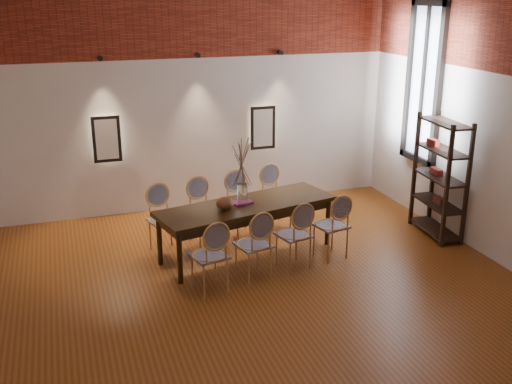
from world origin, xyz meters
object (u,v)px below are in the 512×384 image
object	(u,v)px
chair_near_a	(209,255)
chair_near_b	(253,245)
chair_far_b	(204,212)
chair_far_a	(164,220)
vase	(242,194)
bowl	(225,203)
chair_far_c	(242,205)
chair_near_d	(331,225)
chair_near_c	(294,235)
book	(242,203)
dining_table	(247,229)
chair_far_d	(276,197)
shelving_rack	(440,177)

from	to	relation	value
chair_near_a	chair_near_b	world-z (taller)	same
chair_near_b	chair_far_b	bearing A→B (deg)	90.00
chair_far_a	vase	xyz separation A→B (m)	(1.00, -0.47, 0.43)
bowl	vase	bearing A→B (deg)	22.78
chair_far_a	chair_far_c	world-z (taller)	same
chair_near_d	chair_far_c	world-z (taller)	same
chair_near_c	book	bearing A→B (deg)	116.79
chair_near_c	chair_far_c	bearing A→B (deg)	90.00
chair_near_d	chair_far_b	world-z (taller)	same
chair_near_d	book	size ratio (longest dim) A/B	3.62
dining_table	chair_far_d	bearing A→B (deg)	36.02
bowl	shelving_rack	xyz separation A→B (m)	(3.28, -0.07, 0.06)
chair_far_a	chair_far_b	xyz separation A→B (m)	(0.61, 0.14, 0.00)
bowl	book	world-z (taller)	bowl
chair_far_b	book	world-z (taller)	chair_far_b
chair_near_b	book	distance (m)	0.82
chair_near_d	chair_far_d	xyz separation A→B (m)	(-0.31, 1.33, 0.00)
chair_near_c	book	xyz separation A→B (m)	(-0.52, 0.62, 0.30)
dining_table	vase	distance (m)	0.53
chair_near_a	bowl	size ratio (longest dim) A/B	3.92
chair_near_c	chair_far_c	xyz separation A→B (m)	(-0.31, 1.33, 0.00)
chair_near_c	shelving_rack	distance (m)	2.54
chair_far_a	shelving_rack	xyz separation A→B (m)	(4.00, -0.65, 0.43)
dining_table	chair_near_b	bearing A→B (deg)	-114.63
dining_table	shelving_rack	world-z (taller)	shelving_rack
bowl	chair_far_c	bearing A→B (deg)	60.41
chair_far_b	chair_far_c	distance (m)	0.63
chair_near_c	bowl	bearing A→B (deg)	136.94
chair_far_b	chair_far_d	world-z (taller)	same
chair_far_a	vase	bearing A→B (deg)	141.87
chair_near_a	chair_far_d	world-z (taller)	same
vase	chair_far_c	bearing A→B (deg)	73.92
dining_table	chair_near_b	distance (m)	0.76
chair_far_a	chair_far_b	size ratio (longest dim) A/B	1.00
chair_far_a	chair_far_d	world-z (taller)	same
vase	book	distance (m)	0.14
chair_near_a	bowl	xyz separation A→B (m)	(0.42, 0.75, 0.37)
chair_near_d	chair_far_c	distance (m)	1.50
book	shelving_rack	distance (m)	3.00
chair_far_b	vase	world-z (taller)	vase
chair_near_d	bowl	xyz separation A→B (m)	(-1.41, 0.32, 0.37)
shelving_rack	chair_near_b	bearing A→B (deg)	-165.33
chair_near_d	book	bearing A→B (deg)	143.95
bowl	shelving_rack	distance (m)	3.28
chair_far_c	chair_far_b	bearing A→B (deg)	0.00
chair_near_b	shelving_rack	distance (m)	3.16
chair_near_a	chair_far_d	size ratio (longest dim) A/B	1.00
dining_table	chair_far_c	xyz separation A→B (m)	(0.15, 0.74, 0.09)
bowl	book	distance (m)	0.33
chair_near_c	bowl	size ratio (longest dim) A/B	3.92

